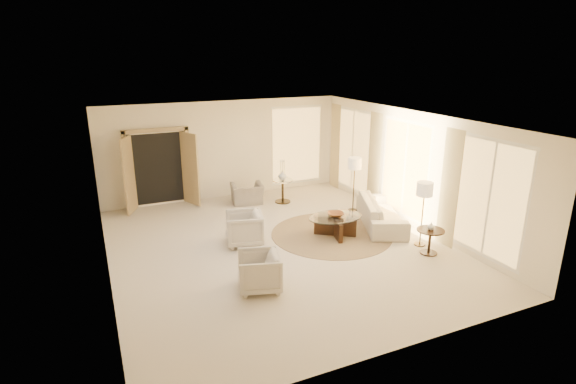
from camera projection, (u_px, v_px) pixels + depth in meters
name	position (u px, v px, depth m)	size (l,w,h in m)	color
room	(279.00, 186.00, 9.49)	(7.04, 8.04, 2.83)	beige
windows_right	(407.00, 170.00, 10.95)	(0.10, 6.40, 2.40)	#EEBA5F
window_back_corner	(297.00, 145.00, 13.84)	(1.70, 0.10, 2.40)	#EEBA5F
curtains_right	(383.00, 164.00, 11.72)	(0.06, 5.20, 2.60)	tan
french_doors	(159.00, 169.00, 12.17)	(1.95, 0.66, 2.16)	tan
area_rug	(331.00, 234.00, 10.59)	(2.84, 2.84, 0.01)	#493726
sofa	(381.00, 212.00, 11.08)	(2.23, 0.87, 0.65)	beige
armchair_left	(244.00, 227.00, 9.96)	(0.78, 0.73, 0.80)	beige
armchair_right	(259.00, 270.00, 8.05)	(0.74, 0.70, 0.77)	beige
accent_chair	(247.00, 190.00, 12.64)	(0.86, 0.56, 0.75)	gray
coffee_table	(335.00, 224.00, 10.42)	(1.69, 1.69, 0.48)	black
end_table	(430.00, 237.00, 9.48)	(0.58, 0.58, 0.54)	black
side_table	(283.00, 189.00, 12.71)	(0.57, 0.57, 0.67)	black
floor_lamp_near	(355.00, 166.00, 11.77)	(0.36, 0.36, 1.47)	black
floor_lamp_far	(425.00, 192.00, 9.64)	(0.35, 0.35, 1.45)	black
bowl	(336.00, 214.00, 10.35)	(0.37, 0.37, 0.09)	brown
end_vase	(431.00, 226.00, 9.40)	(0.16, 0.16, 0.16)	white
side_vase	(283.00, 175.00, 12.60)	(0.25, 0.25, 0.27)	white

